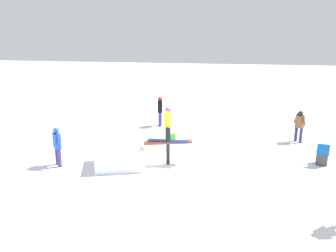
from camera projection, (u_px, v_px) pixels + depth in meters
name	position (u px, v px, depth m)	size (l,w,h in m)	color
ground_plane	(168.00, 164.00, 14.33)	(60.00, 60.00, 0.00)	white
rail_feature	(168.00, 146.00, 14.12)	(1.84, 0.71, 0.92)	black
snow_kicker_ramp	(120.00, 157.00, 14.02)	(1.80, 1.50, 0.70)	white
main_rider_on_rail	(168.00, 125.00, 13.88)	(1.56, 0.76, 1.33)	navy
bystander_brown	(299.00, 125.00, 16.56)	(0.48, 0.55, 1.43)	navy
bystander_blue	(57.00, 144.00, 13.93)	(0.50, 0.58, 1.51)	#3E3C7E
bystander_black	(160.00, 109.00, 18.96)	(0.23, 0.66, 1.53)	navy
loose_snowboard_white	(63.00, 148.00, 15.95)	(1.37, 0.28, 0.02)	white
folding_chair	(322.00, 155.00, 14.12)	(0.52, 0.52, 0.88)	#3F3F44
backpack_on_snow	(172.00, 138.00, 16.82)	(0.30, 0.22, 0.34)	green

